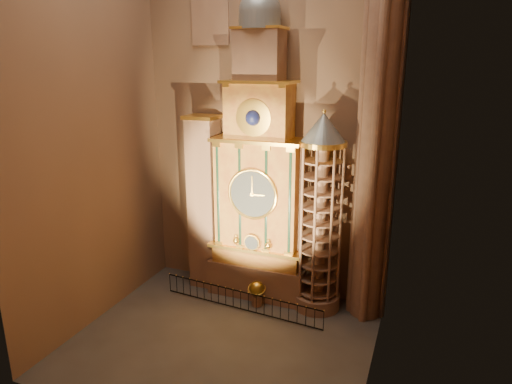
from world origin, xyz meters
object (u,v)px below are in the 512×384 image
at_px(portrait_tower, 205,203).
at_px(stair_turret, 320,216).
at_px(celestial_globe, 257,291).
at_px(astronomical_clock, 259,183).
at_px(iron_railing, 241,300).

relative_size(portrait_tower, stair_turret, 0.94).
height_order(portrait_tower, stair_turret, stair_turret).
bearing_deg(celestial_globe, astronomical_clock, 105.82).
xyz_separation_m(celestial_globe, iron_railing, (-0.62, -0.81, -0.27)).
height_order(celestial_globe, iron_railing, celestial_globe).
bearing_deg(stair_turret, celestial_globe, -160.46).
xyz_separation_m(stair_turret, celestial_globe, (-3.11, -1.10, -4.40)).
xyz_separation_m(portrait_tower, iron_railing, (3.17, -2.20, -4.55)).
bearing_deg(portrait_tower, stair_turret, -2.33).
distance_m(celestial_globe, iron_railing, 1.06).
bearing_deg(iron_railing, astronomical_clock, 83.95).
bearing_deg(celestial_globe, stair_turret, 19.54).
height_order(astronomical_clock, portrait_tower, astronomical_clock).
height_order(stair_turret, celestial_globe, stair_turret).
relative_size(astronomical_clock, iron_railing, 1.79).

